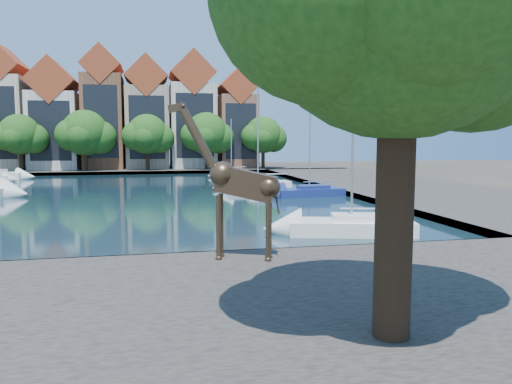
# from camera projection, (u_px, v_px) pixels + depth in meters

# --- Properties ---
(ground) EXTENTS (160.00, 160.00, 0.00)m
(ground) POSITION_uv_depth(u_px,v_px,m) (84.00, 270.00, 18.09)
(ground) COLOR #38332B
(ground) RESTS_ON ground
(water_basin) EXTENTS (38.00, 50.00, 0.08)m
(water_basin) POSITION_uv_depth(u_px,v_px,m) (122.00, 195.00, 41.44)
(water_basin) COLOR black
(water_basin) RESTS_ON ground
(near_quay) EXTENTS (50.00, 14.00, 0.50)m
(near_quay) POSITION_uv_depth(u_px,v_px,m) (42.00, 339.00, 11.25)
(near_quay) COLOR #433F3A
(near_quay) RESTS_ON ground
(far_quay) EXTENTS (60.00, 16.00, 0.50)m
(far_quay) POSITION_uv_depth(u_px,v_px,m) (134.00, 169.00, 72.56)
(far_quay) COLOR #433F3A
(far_quay) RESTS_ON ground
(right_quay) EXTENTS (14.00, 52.00, 0.50)m
(right_quay) POSITION_uv_depth(u_px,v_px,m) (398.00, 187.00, 46.51)
(right_quay) COLOR #433F3A
(right_quay) RESTS_ON ground
(townhouse_west_mid) EXTENTS (5.94, 9.18, 16.79)m
(townhouse_west_mid) POSITION_uv_depth(u_px,v_px,m) (5.00, 113.00, 68.22)
(townhouse_west_mid) COLOR beige
(townhouse_west_mid) RESTS_ON far_quay
(townhouse_west_inner) EXTENTS (6.43, 9.18, 15.15)m
(townhouse_west_inner) POSITION_uv_depth(u_px,v_px,m) (56.00, 120.00, 69.64)
(townhouse_west_inner) COLOR silver
(townhouse_west_inner) RESTS_ON far_quay
(townhouse_center) EXTENTS (5.44, 9.18, 16.93)m
(townhouse_center) POSITION_uv_depth(u_px,v_px,m) (104.00, 113.00, 70.86)
(townhouse_center) COLOR brown
(townhouse_center) RESTS_ON far_quay
(townhouse_east_inner) EXTENTS (5.94, 9.18, 15.79)m
(townhouse_east_inner) POSITION_uv_depth(u_px,v_px,m) (147.00, 118.00, 72.15)
(townhouse_east_inner) COLOR tan
(townhouse_east_inner) RESTS_ON far_quay
(townhouse_east_mid) EXTENTS (6.43, 9.18, 16.65)m
(townhouse_east_mid) POSITION_uv_depth(u_px,v_px,m) (192.00, 116.00, 73.43)
(townhouse_east_mid) COLOR beige
(townhouse_east_mid) RESTS_ON far_quay
(townhouse_east_end) EXTENTS (5.44, 9.18, 14.43)m
(townhouse_east_end) POSITION_uv_depth(u_px,v_px,m) (236.00, 123.00, 74.87)
(townhouse_east_end) COLOR brown
(townhouse_east_end) RESTS_ON far_quay
(far_tree_west) EXTENTS (6.76, 5.20, 7.36)m
(far_tree_west) POSITION_uv_depth(u_px,v_px,m) (20.00, 136.00, 63.85)
(far_tree_west) COLOR #332114
(far_tree_west) RESTS_ON far_quay
(far_tree_mid_west) EXTENTS (7.80, 6.00, 8.00)m
(far_tree_mid_west) POSITION_uv_depth(u_px,v_px,m) (86.00, 134.00, 65.46)
(far_tree_mid_west) COLOR #332114
(far_tree_mid_west) RESTS_ON far_quay
(far_tree_mid_east) EXTENTS (7.02, 5.40, 7.52)m
(far_tree_mid_east) POSITION_uv_depth(u_px,v_px,m) (148.00, 136.00, 67.10)
(far_tree_mid_east) COLOR #332114
(far_tree_mid_east) RESTS_ON far_quay
(far_tree_east) EXTENTS (7.54, 5.80, 7.84)m
(far_tree_east) POSITION_uv_depth(u_px,v_px,m) (207.00, 135.00, 68.72)
(far_tree_east) COLOR #332114
(far_tree_east) RESTS_ON far_quay
(far_tree_far_east) EXTENTS (6.76, 5.20, 7.36)m
(far_tree_far_east) POSITION_uv_depth(u_px,v_px,m) (264.00, 136.00, 70.37)
(far_tree_far_east) COLOR #332114
(far_tree_far_east) RESTS_ON far_quay
(giraffe_statue) EXTENTS (3.78, 1.60, 5.52)m
(giraffe_statue) POSITION_uv_depth(u_px,v_px,m) (237.00, 183.00, 17.48)
(giraffe_statue) COLOR #3B2C1D
(giraffe_statue) RESTS_ON near_quay
(sailboat_right_a) EXTENTS (6.37, 3.56, 10.22)m
(sailboat_right_a) POSITION_uv_depth(u_px,v_px,m) (351.00, 223.00, 24.36)
(sailboat_right_a) COLOR white
(sailboat_right_a) RESTS_ON water_basin
(sailboat_right_b) EXTENTS (5.81, 2.58, 10.74)m
(sailboat_right_b) POSITION_uv_depth(u_px,v_px,m) (309.00, 190.00, 40.47)
(sailboat_right_b) COLOR navy
(sailboat_right_b) RESTS_ON water_basin
(sailboat_right_c) EXTENTS (5.96, 2.25, 9.97)m
(sailboat_right_c) POSITION_uv_depth(u_px,v_px,m) (258.00, 183.00, 45.65)
(sailboat_right_c) COLOR silver
(sailboat_right_c) RESTS_ON water_basin
(sailboat_right_d) EXTENTS (4.53, 2.51, 7.03)m
(sailboat_right_d) POSITION_uv_depth(u_px,v_px,m) (231.00, 173.00, 60.75)
(sailboat_right_d) COLOR silver
(sailboat_right_d) RESTS_ON water_basin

